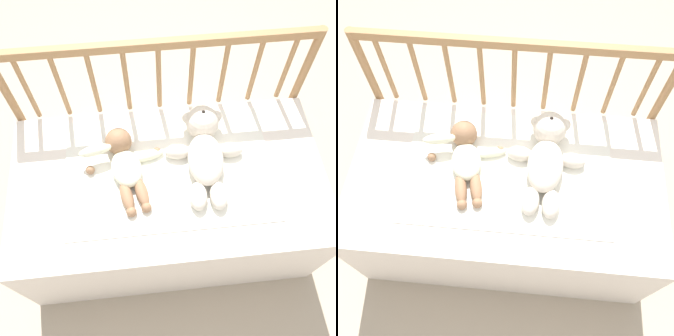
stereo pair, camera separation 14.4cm
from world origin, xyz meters
The scene contains 6 objects.
ground_plane centered at (0.00, 0.00, 0.00)m, with size 12.00×12.00×0.00m, color tan.
crib_mattress centered at (0.00, 0.00, 0.26)m, with size 1.32×0.72×0.52m.
crib_rail centered at (0.00, 0.38, 0.64)m, with size 1.32×0.04×0.91m.
blanket centered at (0.01, 0.04, 0.52)m, with size 0.86×0.56×0.01m.
teddy_bear centered at (0.16, 0.09, 0.58)m, with size 0.33×0.47×0.15m.
baby centered at (-0.17, 0.07, 0.56)m, with size 0.36×0.39×0.11m.
Camera 1 is at (-0.08, -0.72, 1.90)m, focal length 40.00 mm.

